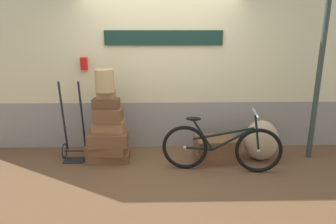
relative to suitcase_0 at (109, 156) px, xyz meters
name	(u,v)px	position (x,y,z in m)	size (l,w,h in m)	color
ground	(162,167)	(0.83, -0.22, -0.10)	(8.71, 5.20, 0.06)	brown
station_building	(162,74)	(0.84, 0.62, 1.20)	(6.71, 0.74, 2.53)	gray
suitcase_0	(109,156)	(0.00, 0.00, 0.00)	(0.64, 0.42, 0.13)	brown
suitcase_1	(107,149)	(-0.02, -0.04, 0.13)	(0.60, 0.39, 0.14)	brown
suitcase_2	(108,138)	(0.01, -0.04, 0.30)	(0.60, 0.41, 0.20)	brown
suitcase_3	(109,126)	(0.03, 0.00, 0.49)	(0.47, 0.30, 0.18)	olive
suitcase_4	(108,115)	(0.03, -0.04, 0.68)	(0.41, 0.29, 0.19)	brown
suitcase_5	(106,103)	(0.00, 0.00, 0.85)	(0.38, 0.24, 0.14)	brown
suitcase_6	(106,95)	(0.01, 0.01, 0.98)	(0.27, 0.18, 0.11)	olive
suitcase_7	(215,154)	(1.68, -0.02, 0.01)	(0.64, 0.49, 0.16)	brown
suitcase_8	(217,144)	(1.69, -0.03, 0.19)	(0.64, 0.44, 0.20)	brown
wicker_basket	(105,81)	(0.00, -0.01, 1.20)	(0.28, 0.28, 0.33)	tan
luggage_trolley	(74,140)	(-0.54, 0.05, 0.26)	(0.37, 0.34, 1.25)	black
burlap_sack	(261,140)	(2.38, -0.04, 0.25)	(0.53, 0.45, 0.64)	tan
bicycle	(221,148)	(1.68, -0.42, 0.29)	(1.70, 0.46, 0.89)	black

